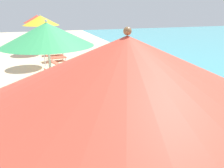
# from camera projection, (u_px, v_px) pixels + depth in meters

# --- Properties ---
(umbrella_third) EXTENTS (2.38, 2.38, 2.95)m
(umbrella_third) POSITION_uv_depth(u_px,v_px,m) (127.00, 71.00, 1.60)
(umbrella_third) COLOR olive
(umbrella_third) RESTS_ON ground
(umbrella_fourth) EXTENTS (2.09, 2.09, 2.85)m
(umbrella_fourth) POSITION_uv_depth(u_px,v_px,m) (47.00, 34.00, 4.83)
(umbrella_fourth) COLOR silver
(umbrella_fourth) RESTS_ON ground
(lounger_fourth_shoreside) EXTENTS (1.64, 0.79, 0.58)m
(lounger_fourth_shoreside) POSITION_uv_depth(u_px,v_px,m) (71.00, 105.00, 6.61)
(lounger_fourth_shoreside) COLOR #D8593F
(lounger_fourth_shoreside) RESTS_ON ground
(lounger_fourth_inland) EXTENTS (1.44, 0.68, 0.62)m
(lounger_fourth_inland) POSITION_uv_depth(u_px,v_px,m) (96.00, 141.00, 4.74)
(lounger_fourth_inland) COLOR yellow
(lounger_fourth_inland) RESTS_ON ground
(umbrella_fifth) EXTENTS (2.23, 2.23, 2.58)m
(umbrella_fifth) POSITION_uv_depth(u_px,v_px,m) (46.00, 31.00, 8.05)
(umbrella_fifth) COLOR olive
(umbrella_fifth) RESTS_ON ground
(lounger_fifth_shoreside) EXTENTS (1.70, 0.85, 0.54)m
(lounger_fifth_shoreside) POSITION_uv_depth(u_px,v_px,m) (63.00, 73.00, 9.95)
(lounger_fifth_shoreside) COLOR #D8593F
(lounger_fifth_shoreside) RESTS_ON ground
(lounger_fifth_inland) EXTENTS (1.40, 0.64, 0.62)m
(lounger_fifth_inland) POSITION_uv_depth(u_px,v_px,m) (76.00, 86.00, 8.07)
(lounger_fifth_inland) COLOR #D8593F
(lounger_fifth_inland) RESTS_ON ground
(umbrella_sixth) EXTENTS (1.92, 1.92, 2.81)m
(umbrella_sixth) POSITION_uv_depth(u_px,v_px,m) (41.00, 20.00, 11.49)
(umbrella_sixth) COLOR silver
(umbrella_sixth) RESTS_ON ground
(lounger_sixth_shoreside) EXTENTS (1.35, 0.85, 0.48)m
(lounger_sixth_shoreside) POSITION_uv_depth(u_px,v_px,m) (55.00, 57.00, 13.29)
(lounger_sixth_shoreside) COLOR #D8593F
(lounger_sixth_shoreside) RESTS_ON ground
(lounger_sixth_inland) EXTENTS (1.64, 0.76, 0.54)m
(lounger_sixth_inland) POSITION_uv_depth(u_px,v_px,m) (67.00, 65.00, 11.45)
(lounger_sixth_inland) COLOR #D8593F
(lounger_sixth_inland) RESTS_ON ground
(umbrella_farthest) EXTENTS (1.93, 1.93, 2.75)m
(umbrella_farthest) POSITION_uv_depth(u_px,v_px,m) (37.00, 19.00, 14.95)
(umbrella_farthest) COLOR silver
(umbrella_farthest) RESTS_ON ground
(lounger_farthest_shoreside) EXTENTS (1.34, 0.82, 0.61)m
(lounger_farthest_shoreside) POSITION_uv_depth(u_px,v_px,m) (51.00, 47.00, 16.84)
(lounger_farthest_shoreside) COLOR #D8593F
(lounger_farthest_shoreside) RESTS_ON ground
(lounger_farthest_inland) EXTENTS (1.28, 0.70, 0.63)m
(lounger_farthest_inland) POSITION_uv_depth(u_px,v_px,m) (54.00, 51.00, 15.00)
(lounger_farthest_inland) COLOR #D8593F
(lounger_farthest_inland) RESTS_ON ground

